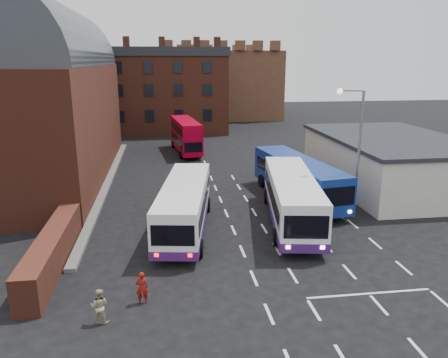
{
  "coord_description": "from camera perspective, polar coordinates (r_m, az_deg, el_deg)",
  "views": [
    {
      "loc": [
        -4.19,
        -20.07,
        10.53
      ],
      "look_at": [
        0.0,
        10.0,
        2.2
      ],
      "focal_mm": 35.0,
      "sensor_mm": 36.0,
      "label": 1
    }
  ],
  "objects": [
    {
      "name": "ground",
      "position": [
        23.05,
        3.51,
        -11.88
      ],
      "size": [
        180.0,
        180.0,
        0.0
      ],
      "primitive_type": "plane",
      "color": "black"
    },
    {
      "name": "railway_station",
      "position": [
        42.69,
        -23.67,
        10.2
      ],
      "size": [
        12.0,
        28.0,
        16.0
      ],
      "color": "#602B1E",
      "rests_on": "ground"
    },
    {
      "name": "forecourt_wall",
      "position": [
        24.82,
        -21.51,
        -8.63
      ],
      "size": [
        1.2,
        10.0,
        1.8
      ],
      "primitive_type": "cube",
      "color": "#602B1E",
      "rests_on": "ground"
    },
    {
      "name": "cream_building",
      "position": [
        39.99,
        20.98,
        2.23
      ],
      "size": [
        10.4,
        16.4,
        4.25
      ],
      "color": "beige",
      "rests_on": "ground"
    },
    {
      "name": "brick_terrace",
      "position": [
        66.28,
        -9.65,
        10.78
      ],
      "size": [
        22.0,
        10.0,
        11.0
      ],
      "primitive_type": "cube",
      "color": "brown",
      "rests_on": "ground"
    },
    {
      "name": "castle_keep",
      "position": [
        86.79,
        -1.21,
        12.35
      ],
      "size": [
        22.0,
        22.0,
        12.0
      ],
      "primitive_type": "cube",
      "color": "brown",
      "rests_on": "ground"
    },
    {
      "name": "bus_white_outbound",
      "position": [
        27.64,
        -5.18,
        -3.14
      ],
      "size": [
        4.27,
        11.43,
        3.05
      ],
      "rotation": [
        0.0,
        0.0,
        -0.16
      ],
      "color": "white",
      "rests_on": "ground"
    },
    {
      "name": "bus_white_inbound",
      "position": [
        28.97,
        8.85,
        -2.19
      ],
      "size": [
        4.53,
        12.06,
        3.21
      ],
      "rotation": [
        0.0,
        0.0,
        2.98
      ],
      "color": "white",
      "rests_on": "ground"
    },
    {
      "name": "bus_blue",
      "position": [
        33.95,
        9.65,
        0.35
      ],
      "size": [
        4.43,
        11.9,
        3.17
      ],
      "rotation": [
        0.0,
        0.0,
        3.3
      ],
      "color": "navy",
      "rests_on": "ground"
    },
    {
      "name": "bus_red_double",
      "position": [
        50.9,
        -5.02,
        5.69
      ],
      "size": [
        3.25,
        9.79,
        3.84
      ],
      "rotation": [
        0.0,
        0.0,
        3.25
      ],
      "color": "#B0001D",
      "rests_on": "ground"
    },
    {
      "name": "street_lamp",
      "position": [
        30.17,
        16.74,
        4.66
      ],
      "size": [
        1.73,
        0.69,
        8.75
      ],
      "rotation": [
        0.0,
        0.0,
        -0.28
      ],
      "color": "slate",
      "rests_on": "ground"
    },
    {
      "name": "pedestrian_red",
      "position": [
        20.27,
        -10.67,
        -13.77
      ],
      "size": [
        0.59,
        0.42,
        1.52
      ],
      "primitive_type": "imported",
      "rotation": [
        0.0,
        0.0,
        3.25
      ],
      "color": "maroon",
      "rests_on": "ground"
    },
    {
      "name": "pedestrian_beige",
      "position": [
        19.33,
        -15.95,
        -15.67
      ],
      "size": [
        0.84,
        0.71,
        1.52
      ],
      "primitive_type": "imported",
      "rotation": [
        0.0,
        0.0,
        2.95
      ],
      "color": "tan",
      "rests_on": "ground"
    }
  ]
}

